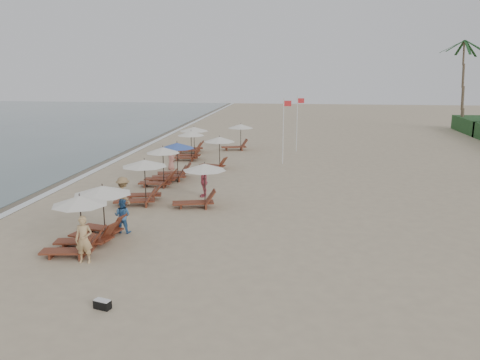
# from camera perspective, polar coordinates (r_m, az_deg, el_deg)

# --- Properties ---
(ground) EXTENTS (160.00, 160.00, 0.00)m
(ground) POSITION_cam_1_polar(r_m,az_deg,el_deg) (20.78, -1.49, -6.56)
(ground) COLOR tan
(ground) RESTS_ON ground
(wet_sand_band) EXTENTS (3.20, 140.00, 0.01)m
(wet_sand_band) POSITION_cam_1_polar(r_m,az_deg,el_deg) (33.93, -20.08, 0.34)
(wet_sand_band) COLOR #6B5E4C
(wet_sand_band) RESTS_ON ground
(foam_line) EXTENTS (0.50, 140.00, 0.02)m
(foam_line) POSITION_cam_1_polar(r_m,az_deg,el_deg) (33.35, -18.10, 0.29)
(foam_line) COLOR white
(foam_line) RESTS_ON ground
(lounger_station_0) EXTENTS (2.52, 2.11, 2.27)m
(lounger_station_0) POSITION_cam_1_polar(r_m,az_deg,el_deg) (19.65, -18.64, -5.08)
(lounger_station_0) COLOR brown
(lounger_station_0) RESTS_ON ground
(lounger_station_1) EXTENTS (2.63, 2.38, 2.25)m
(lounger_station_1) POSITION_cam_1_polar(r_m,az_deg,el_deg) (20.99, -16.13, -3.42)
(lounger_station_1) COLOR brown
(lounger_station_1) RESTS_ON ground
(lounger_station_2) EXTENTS (2.78, 2.43, 2.32)m
(lounger_station_2) POSITION_cam_1_polar(r_m,az_deg,el_deg) (26.00, -11.55, -0.25)
(lounger_station_2) COLOR brown
(lounger_station_2) RESTS_ON ground
(lounger_station_3) EXTENTS (2.46, 2.05, 2.34)m
(lounger_station_3) POSITION_cam_1_polar(r_m,az_deg,el_deg) (29.82, -9.38, 1.45)
(lounger_station_3) COLOR brown
(lounger_station_3) RESTS_ON ground
(lounger_station_4) EXTENTS (2.72, 2.54, 2.34)m
(lounger_station_4) POSITION_cam_1_polar(r_m,az_deg,el_deg) (31.41, -7.80, 2.05)
(lounger_station_4) COLOR brown
(lounger_station_4) RESTS_ON ground
(lounger_station_5) EXTENTS (2.51, 2.14, 2.23)m
(lounger_station_5) POSITION_cam_1_polar(r_m,az_deg,el_deg) (38.03, -6.05, 3.99)
(lounger_station_5) COLOR brown
(lounger_station_5) RESTS_ON ground
(lounger_station_6) EXTENTS (2.77, 2.45, 2.16)m
(lounger_station_6) POSITION_cam_1_polar(r_m,az_deg,el_deg) (41.27, -5.69, 4.74)
(lounger_station_6) COLOR brown
(lounger_station_6) RESTS_ON ground
(inland_station_0) EXTENTS (2.83, 2.24, 2.22)m
(inland_station_0) POSITION_cam_1_polar(r_m,az_deg,el_deg) (24.79, -4.79, -0.22)
(inland_station_0) COLOR brown
(inland_station_0) RESTS_ON ground
(inland_station_1) EXTENTS (2.61, 2.24, 2.22)m
(inland_station_1) POSITION_cam_1_polar(r_m,az_deg,el_deg) (34.50, -2.73, 3.75)
(inland_station_1) COLOR brown
(inland_station_1) RESTS_ON ground
(inland_station_2) EXTENTS (2.87, 2.26, 2.22)m
(inland_station_2) POSITION_cam_1_polar(r_m,az_deg,el_deg) (42.41, -0.32, 5.26)
(inland_station_2) COLOR brown
(inland_station_2) RESTS_ON ground
(beachgoer_near) EXTENTS (0.67, 0.47, 1.75)m
(beachgoer_near) POSITION_cam_1_polar(r_m,az_deg,el_deg) (18.66, -17.76, -6.64)
(beachgoer_near) COLOR tan
(beachgoer_near) RESTS_ON ground
(beachgoer_mid_a) EXTENTS (0.77, 0.62, 1.50)m
(beachgoer_mid_a) POSITION_cam_1_polar(r_m,az_deg,el_deg) (21.59, -13.56, -4.07)
(beachgoer_mid_a) COLOR teal
(beachgoer_mid_a) RESTS_ON ground
(beachgoer_mid_b) EXTENTS (1.32, 1.34, 1.85)m
(beachgoer_mid_b) POSITION_cam_1_polar(r_m,az_deg,el_deg) (24.25, -13.46, -1.78)
(beachgoer_mid_b) COLOR #94744B
(beachgoer_mid_b) RESTS_ON ground
(beachgoer_far_a) EXTENTS (0.42, 1.01, 1.72)m
(beachgoer_far_a) POSITION_cam_1_polar(r_m,az_deg,el_deg) (26.89, -4.23, -0.16)
(beachgoer_far_a) COLOR #CD5266
(beachgoer_far_a) RESTS_ON ground
(beachgoer_far_b) EXTENTS (0.56, 0.78, 1.48)m
(beachgoer_far_b) POSITION_cam_1_polar(r_m,az_deg,el_deg) (34.34, -8.05, 2.40)
(beachgoer_far_b) COLOR #B97264
(beachgoer_far_b) RESTS_ON ground
(duffel_bag) EXTENTS (0.55, 0.38, 0.28)m
(duffel_bag) POSITION_cam_1_polar(r_m,az_deg,el_deg) (15.38, -15.76, -13.77)
(duffel_bag) COLOR black
(duffel_bag) RESTS_ON ground
(flag_pole_near) EXTENTS (0.59, 0.08, 4.85)m
(flag_pole_near) POSITION_cam_1_polar(r_m,az_deg,el_deg) (36.02, 5.12, 6.08)
(flag_pole_near) COLOR silver
(flag_pole_near) RESTS_ON ground
(flag_pole_far) EXTENTS (0.60, 0.08, 4.70)m
(flag_pole_far) POSITION_cam_1_polar(r_m,az_deg,el_deg) (41.63, 6.72, 6.85)
(flag_pole_far) COLOR silver
(flag_pole_far) RESTS_ON ground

